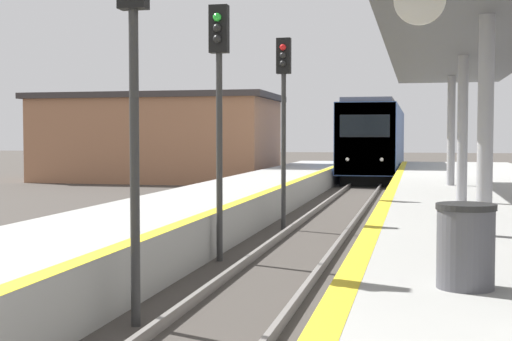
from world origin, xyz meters
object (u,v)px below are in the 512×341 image
Objects in this scene: train at (376,140)px; signal_mid at (219,84)px; signal_far at (284,97)px; trash_bin at (466,246)px; signal_near at (133,57)px.

signal_mid is at bearing -92.61° from train.
signal_far is 5.73× the size of trash_bin.
train is 3.94× the size of signal_mid.
signal_near is at bearing -90.77° from signal_far.
trash_bin is (3.94, -0.98, -2.08)m from signal_near.
trash_bin is (3.81, -10.48, -2.08)m from signal_far.
signal_far is at bearing 109.98° from trash_bin.
signal_mid reaches higher than trash_bin.
train is at bearing 94.64° from trash_bin.
signal_mid reaches higher than train.
train is 34.04m from signal_near.
signal_mid is 5.73× the size of trash_bin.
signal_far is (-0.97, -24.49, 1.25)m from train.
signal_mid and signal_far have the same top height.
signal_far is at bearing 89.23° from signal_near.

